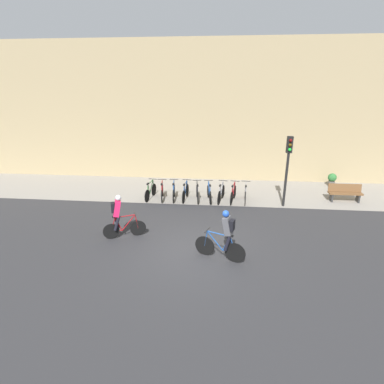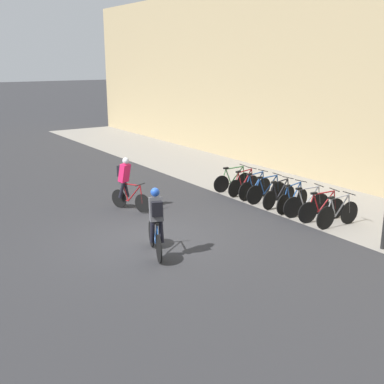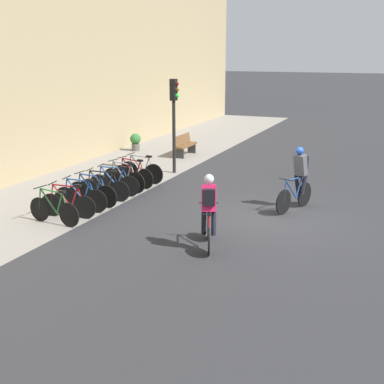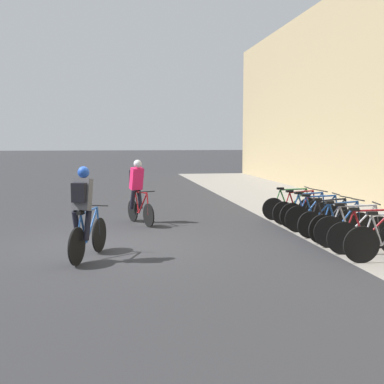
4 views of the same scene
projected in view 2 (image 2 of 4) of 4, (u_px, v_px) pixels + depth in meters
The scene contains 14 objects.
ground at pixel (149, 240), 13.20m from camera, with size 200.00×200.00×0.00m, color #2B2B2D.
kerb_strip at pixel (317, 201), 16.87m from camera, with size 44.00×4.50×0.01m, color gray.
building_facade at pixel (373, 80), 17.17m from camera, with size 44.00×0.60×8.17m, color tan.
cyclist_pink at pixel (126, 182), 15.69m from camera, with size 1.54×0.69×1.75m.
cyclist_grey at pixel (156, 221), 11.87m from camera, with size 1.70×0.70×1.79m.
parked_bike_0 at pixel (233, 181), 18.06m from camera, with size 0.46×1.66×0.96m.
parked_bike_1 at pixel (244, 184), 17.58m from camera, with size 0.46×1.62×0.95m.
parked_bike_2 at pixel (255, 187), 17.09m from camera, with size 0.46×1.62×0.97m.
parked_bike_3 at pixel (267, 191), 16.61m from camera, with size 0.46×1.69×0.97m.
parked_bike_4 at pixel (279, 196), 16.12m from camera, with size 0.46×1.65×0.95m.
parked_bike_5 at pixel (292, 200), 15.64m from camera, with size 0.46×1.64×0.96m.
parked_bike_6 at pixel (306, 204), 15.15m from camera, with size 0.50×1.69×0.98m.
parked_bike_7 at pixel (322, 209), 14.67m from camera, with size 0.50×1.67×0.97m.
parked_bike_8 at pixel (338, 213), 14.18m from camera, with size 0.46×1.67×0.98m.
Camera 2 is at (10.87, -6.01, 4.80)m, focal length 45.00 mm.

